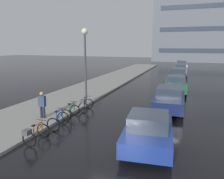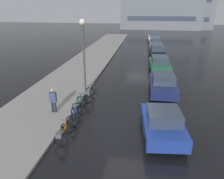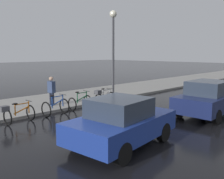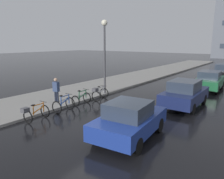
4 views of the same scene
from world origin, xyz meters
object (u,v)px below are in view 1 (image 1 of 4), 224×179
car_green (176,84)px  pedestrian (42,104)px  bicycle_nearest (34,134)px  car_white (181,66)px  car_grey (180,70)px  bicycle_second (58,121)px  bicycle_farthest (85,104)px  car_black (179,75)px  bicycle_third (71,112)px  car_navy (169,99)px  streetlamp (85,53)px  car_blue (148,131)px

car_green → pedestrian: size_ratio=2.56×
bicycle_nearest → car_white: (4.86, 32.56, 0.36)m
car_grey → bicycle_second: bearing=-102.0°
bicycle_second → car_grey: car_grey is taller
bicycle_farthest → pedestrian: size_ratio=0.84×
bicycle_farthest → car_grey: car_grey is taller
car_grey → car_black: bearing=-89.3°
bicycle_third → bicycle_farthest: bicycle_farthest is taller
bicycle_farthest → car_black: car_black is taller
bicycle_third → pedestrian: 1.72m
bicycle_farthest → car_navy: 5.59m
bicycle_nearest → car_navy: car_navy is taller
bicycle_farthest → car_black: 15.13m
car_white → streetlamp: streetlamp is taller
bicycle_third → bicycle_nearest: bearing=-85.7°
bicycle_second → car_navy: bearing=44.3°
car_navy → streetlamp: (-5.88, -0.51, 2.96)m
car_navy → streetlamp: size_ratio=0.76×
bicycle_second → car_grey: 24.33m
car_green → pedestrian: bearing=-123.2°
bicycle_nearest → bicycle_farthest: bicycle_farthest is taller
bicycle_second → car_green: car_green is taller
car_navy → pedestrian: pedestrian is taller
car_grey → car_green: bearing=-89.2°
car_green → car_black: (-0.09, 6.18, 0.04)m
streetlamp → bicycle_farthest: bearing=-65.7°
bicycle_nearest → bicycle_second: bicycle_second is taller
bicycle_third → car_navy: size_ratio=0.27×
bicycle_farthest → car_blue: size_ratio=0.36×
pedestrian → bicycle_farthest: bearing=55.9°
car_green → streetlamp: size_ratio=0.79×
car_black → car_white: (-0.25, 13.22, -0.01)m
car_navy → car_black: size_ratio=0.97×
bicycle_third → car_black: car_black is taller
bicycle_second → car_black: bearing=73.5°
bicycle_nearest → car_navy: (5.19, 7.08, 0.36)m
car_green → bicycle_third: bearing=-119.8°
car_blue → car_black: (0.24, 18.06, 0.06)m
car_green → car_white: 19.40m
bicycle_farthest → car_navy: car_navy is taller
bicycle_nearest → car_blue: car_blue is taller
bicycle_nearest → car_black: bearing=75.2°
car_green → car_white: bearing=91.0°
streetlamp → car_black: bearing=65.6°
car_navy → pedestrian: bearing=-147.6°
car_white → streetlamp: size_ratio=0.77×
bicycle_nearest → car_grey: (5.02, 25.76, 0.37)m
car_black → streetlamp: streetlamp is taller
car_blue → car_green: car_green is taller
bicycle_nearest → car_green: 14.15m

